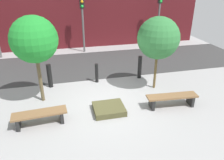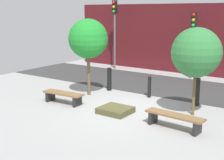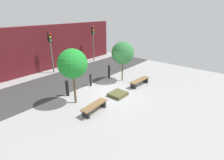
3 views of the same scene
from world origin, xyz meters
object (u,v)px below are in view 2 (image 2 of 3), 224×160
planter_bed (115,110)px  traffic_light_mid_west (193,33)px  traffic_light_west (115,22)px  bollard_far_left (109,79)px  tree_behind_right_bench (196,53)px  tree_behind_left_bench (88,39)px  bench_left (63,96)px  bollard_center (197,92)px  bollard_left (149,87)px  bench_right (174,118)px

planter_bed → traffic_light_mid_west: bearing=90.0°
traffic_light_west → bollard_far_left: bearing=-57.8°
bollard_far_left → traffic_light_mid_west: traffic_light_mid_west is taller
tree_behind_right_bench → traffic_light_west: size_ratio=0.73×
tree_behind_left_bench → tree_behind_right_bench: (4.60, 0.00, -0.22)m
planter_bed → traffic_light_mid_west: (0.00, 7.11, 2.28)m
tree_behind_right_bench → planter_bed: bearing=-149.4°
planter_bed → bollard_far_left: 3.22m
bench_left → bollard_center: bearing=27.5°
bollard_center → traffic_light_mid_west: size_ratio=0.31×
tree_behind_left_bench → traffic_light_west: bearing=114.8°
traffic_light_mid_west → planter_bed: bearing=-90.0°
traffic_light_west → tree_behind_left_bench: bearing=-65.2°
tree_behind_left_bench → traffic_light_mid_west: bearing=68.2°
traffic_light_mid_west → bollard_left: bearing=-90.0°
bench_left → bollard_far_left: 2.69m
planter_bed → traffic_light_west: traffic_light_west is taller
bollard_far_left → bollard_left: bearing=0.0°
bench_left → traffic_light_west: traffic_light_west is taller
bench_left → tree_behind_left_bench: tree_behind_left_bench is taller
tree_behind_right_bench → bench_right: bearing=-90.0°
tree_behind_right_bench → bollard_far_left: 4.76m
planter_bed → tree_behind_left_bench: size_ratio=0.33×
bench_right → bollard_left: 3.52m
planter_bed → tree_behind_right_bench: size_ratio=0.36×
bollard_far_left → traffic_light_west: bearing=122.2°
bench_right → planter_bed: (-2.30, 0.20, -0.23)m
bench_left → tree_behind_right_bench: bearing=14.6°
planter_bed → bench_right: bearing=-5.0°
bollard_center → bench_left: bearing=-148.3°
traffic_light_mid_west → tree_behind_right_bench: bearing=-68.2°
planter_bed → bollard_far_left: bearing=129.4°
bollard_center → bollard_far_left: bearing=180.0°
bench_right → traffic_light_mid_west: size_ratio=0.55×
traffic_light_west → planter_bed: bearing=-55.1°
bench_right → traffic_light_west: bearing=138.9°
traffic_light_mid_west → bench_right: bearing=-72.5°
tree_behind_left_bench → traffic_light_west: traffic_light_west is taller
tree_behind_left_bench → tree_behind_right_bench: 4.60m
tree_behind_left_bench → bollard_left: bearing=25.8°
planter_bed → traffic_light_west: bearing=124.9°
bollard_far_left → tree_behind_left_bench: bearing=-103.8°
bench_left → bollard_center: size_ratio=1.62×
traffic_light_mid_west → bollard_far_left: bearing=-113.6°
bollard_far_left → traffic_light_west: size_ratio=0.25×
planter_bed → traffic_light_mid_west: 7.46m
bench_left → planter_bed: (2.30, 0.20, -0.21)m
tree_behind_left_bench → bollard_far_left: tree_behind_left_bench is taller
bench_left → bollard_left: bollard_left is taller
bollard_far_left → bollard_center: (4.05, 0.00, 0.02)m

